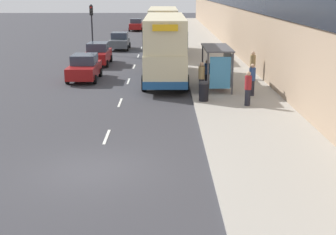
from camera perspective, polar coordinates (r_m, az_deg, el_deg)
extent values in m
plane|color=#38383D|center=(16.25, -9.08, -6.44)|extent=(220.00, 220.00, 0.00)
cube|color=#A39E93|center=(53.89, 3.95, 9.04)|extent=(5.00, 93.00, 0.14)
cube|color=silver|center=(19.78, -7.48, -2.35)|extent=(0.12, 2.00, 0.01)
cube|color=silver|center=(25.67, -5.86, 1.83)|extent=(0.12, 2.00, 0.01)
cube|color=silver|center=(31.66, -4.85, 4.44)|extent=(0.12, 2.00, 0.01)
cube|color=silver|center=(37.70, -4.15, 6.21)|extent=(0.12, 2.00, 0.01)
cube|color=silver|center=(43.77, -3.64, 7.50)|extent=(0.12, 2.00, 0.01)
cube|color=silver|center=(49.86, -3.26, 8.47)|extent=(0.12, 2.00, 0.01)
cube|color=#4C4C51|center=(28.61, 5.99, 8.46)|extent=(1.60, 4.20, 0.08)
cylinder|color=#4C4C51|center=(26.75, 4.89, 5.32)|extent=(0.10, 0.10, 2.40)
cylinder|color=#4C4C51|center=(30.68, 4.21, 6.63)|extent=(0.10, 0.10, 2.40)
cylinder|color=#4C4C51|center=(26.91, 7.87, 5.30)|extent=(0.10, 0.10, 2.40)
cylinder|color=#4C4C51|center=(30.82, 6.83, 6.60)|extent=(0.10, 0.10, 2.40)
cube|color=#99A8B2|center=(28.84, 7.26, 6.23)|extent=(0.04, 3.68, 1.92)
cube|color=#3F8CBF|center=(26.87, 6.37, 5.43)|extent=(1.19, 0.10, 1.82)
cube|color=maroon|center=(28.94, 6.37, 4.54)|extent=(0.36, 2.80, 0.08)
cube|color=beige|center=(31.38, -0.35, 7.02)|extent=(2.55, 10.37, 1.85)
cube|color=beige|center=(31.16, -0.36, 10.48)|extent=(2.50, 10.06, 1.95)
cube|color=#1E518C|center=(31.49, -0.35, 5.76)|extent=(2.58, 10.42, 0.45)
cube|color=#2D3847|center=(31.33, -0.35, 7.69)|extent=(2.58, 9.74, 0.81)
cube|color=#2D3847|center=(31.17, -0.36, 10.30)|extent=(2.55, 9.74, 0.94)
cube|color=yellow|center=(25.96, -0.35, 10.88)|extent=(1.40, 0.08, 0.36)
cylinder|color=black|center=(35.03, -2.46, 6.36)|extent=(0.30, 1.00, 1.00)
cylinder|color=black|center=(35.03, 1.74, 6.36)|extent=(0.30, 1.00, 1.00)
cylinder|color=black|center=(28.40, -2.92, 4.22)|extent=(0.30, 1.00, 1.00)
cylinder|color=black|center=(28.40, 2.24, 4.23)|extent=(0.30, 1.00, 1.00)
cube|color=beige|center=(44.24, -0.60, 9.46)|extent=(2.55, 10.53, 1.85)
cube|color=beige|center=(44.08, -0.60, 11.92)|extent=(2.50, 10.21, 1.95)
cube|color=#1E518C|center=(44.32, -0.59, 8.56)|extent=(2.58, 10.58, 0.45)
cube|color=#2D3847|center=(44.20, -0.60, 9.94)|extent=(2.58, 9.90, 0.81)
cube|color=#2D3847|center=(44.09, -0.60, 11.79)|extent=(2.55, 9.90, 0.94)
cube|color=yellow|center=(38.81, -0.63, 12.37)|extent=(1.40, 0.08, 0.36)
cylinder|color=black|center=(47.92, -2.13, 8.80)|extent=(0.30, 1.00, 1.00)
cylinder|color=black|center=(47.91, 0.96, 8.80)|extent=(0.30, 1.00, 1.00)
cylinder|color=black|center=(41.13, -2.40, 7.70)|extent=(0.30, 1.00, 1.00)
cylinder|color=black|center=(41.12, 1.19, 7.71)|extent=(0.30, 1.00, 1.00)
cube|color=maroon|center=(71.00, -3.93, 11.08)|extent=(1.81, 4.31, 0.80)
cube|color=#2D3847|center=(71.17, -3.93, 11.68)|extent=(1.59, 2.07, 0.66)
cylinder|color=black|center=(69.66, -3.23, 10.67)|extent=(0.20, 0.60, 0.60)
cylinder|color=black|center=(69.77, -4.74, 10.65)|extent=(0.20, 0.60, 0.60)
cylinder|color=black|center=(72.32, -3.13, 10.85)|extent=(0.20, 0.60, 0.60)
cylinder|color=black|center=(72.42, -4.58, 10.83)|extent=(0.20, 0.60, 0.60)
cube|color=#4C5156|center=(48.66, -5.92, 9.06)|extent=(1.83, 4.11, 0.79)
cube|color=#2D3847|center=(48.79, -5.92, 9.92)|extent=(1.61, 1.97, 0.65)
cylinder|color=black|center=(47.37, -4.94, 8.43)|extent=(0.20, 0.60, 0.60)
cylinder|color=black|center=(47.54, -7.16, 8.39)|extent=(0.20, 0.60, 0.60)
cylinder|color=black|center=(49.89, -4.71, 8.78)|extent=(0.20, 0.60, 0.60)
cylinder|color=black|center=(50.06, -6.82, 8.75)|extent=(0.20, 0.60, 0.60)
cube|color=maroon|center=(38.93, -8.55, 7.42)|extent=(1.81, 4.57, 0.81)
cube|color=#2D3847|center=(39.06, -8.54, 8.54)|extent=(1.59, 2.19, 0.66)
cylinder|color=black|center=(37.48, -7.44, 6.53)|extent=(0.20, 0.60, 0.60)
cylinder|color=black|center=(37.74, -10.19, 6.47)|extent=(0.20, 0.60, 0.60)
cylinder|color=black|center=(40.26, -6.96, 7.15)|extent=(0.20, 0.60, 0.60)
cylinder|color=black|center=(40.51, -9.53, 7.10)|extent=(0.20, 0.60, 0.60)
cube|color=maroon|center=(32.33, -10.17, 5.71)|extent=(1.81, 4.35, 0.78)
cube|color=#2D3847|center=(32.43, -10.16, 7.01)|extent=(1.59, 2.09, 0.64)
cylinder|color=black|center=(30.94, -8.89, 4.61)|extent=(0.20, 0.60, 0.60)
cylinder|color=black|center=(31.26, -12.18, 4.55)|extent=(0.20, 0.60, 0.60)
cylinder|color=black|center=(33.57, -8.23, 5.47)|extent=(0.20, 0.60, 0.60)
cylinder|color=black|center=(33.86, -11.28, 5.42)|extent=(0.20, 0.60, 0.60)
cylinder|color=#23232D|center=(26.97, 10.17, 3.56)|extent=(0.29, 0.29, 0.86)
cylinder|color=navy|center=(26.82, 10.24, 5.21)|extent=(0.36, 0.36, 0.72)
sphere|color=tan|center=(26.74, 10.29, 6.22)|extent=(0.23, 0.23, 0.23)
cylinder|color=#23232D|center=(31.91, 10.23, 5.39)|extent=(0.30, 0.30, 0.89)
cylinder|color=#997F51|center=(31.78, 10.30, 6.83)|extent=(0.37, 0.37, 0.74)
sphere|color=tan|center=(31.71, 10.34, 7.71)|extent=(0.24, 0.24, 0.24)
cylinder|color=#23232D|center=(29.05, 4.75, 4.52)|extent=(0.27, 0.27, 0.79)
cylinder|color=navy|center=(28.93, 4.78, 5.93)|extent=(0.33, 0.33, 0.66)
sphere|color=tan|center=(28.86, 4.80, 6.79)|extent=(0.22, 0.22, 0.22)
cylinder|color=#23232D|center=(24.58, 9.67, 2.42)|extent=(0.29, 0.29, 0.85)
cylinder|color=maroon|center=(24.42, 9.75, 4.21)|extent=(0.36, 0.36, 0.71)
sphere|color=tan|center=(24.34, 9.80, 5.29)|extent=(0.23, 0.23, 0.23)
cylinder|color=#23232D|center=(27.04, 4.09, 3.81)|extent=(0.30, 0.30, 0.88)
cylinder|color=#997F51|center=(26.89, 4.12, 5.49)|extent=(0.37, 0.37, 0.73)
sphere|color=tan|center=(26.82, 4.14, 6.52)|extent=(0.24, 0.24, 0.24)
cylinder|color=black|center=(25.31, 4.38, 3.09)|extent=(0.52, 0.52, 0.95)
cylinder|color=#2D2D33|center=(25.21, 4.40, 4.25)|extent=(0.55, 0.55, 0.10)
cylinder|color=black|center=(45.43, -9.24, 10.55)|extent=(0.14, 0.14, 4.62)
cube|color=black|center=(45.27, -9.34, 12.76)|extent=(0.30, 0.24, 0.90)
sphere|color=red|center=(45.14, -9.38, 13.10)|extent=(0.16, 0.16, 0.16)
sphere|color=#2D2D2D|center=(45.15, -9.37, 12.75)|extent=(0.16, 0.16, 0.16)
sphere|color=#2D2D2D|center=(45.16, -9.35, 12.41)|extent=(0.16, 0.16, 0.16)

